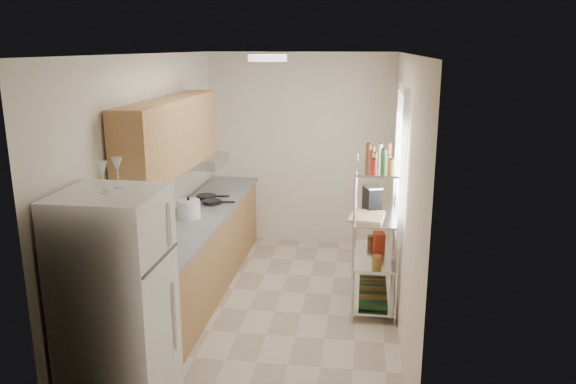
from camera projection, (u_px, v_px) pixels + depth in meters
name	position (u px, v px, depth m)	size (l,w,h in m)	color
room	(274.00, 190.00, 5.50)	(2.52, 4.42, 2.62)	beige
counter_run	(200.00, 251.00, 6.25)	(0.63, 3.51, 0.90)	#AD7F4A
upper_cabinets	(171.00, 135.00, 5.60)	(0.33, 2.20, 0.72)	#AD7F4A
range_hood	(201.00, 161.00, 6.47)	(0.50, 0.60, 0.12)	#B7BABC
window	(400.00, 162.00, 5.60)	(0.06, 1.00, 1.46)	white
bakers_rack	(376.00, 205.00, 5.69)	(0.45, 0.90, 1.73)	silver
ceiling_dome	(268.00, 58.00, 4.89)	(0.34, 0.34, 0.06)	white
refrigerator	(117.00, 306.00, 4.06)	(0.70, 0.70, 1.70)	silver
wine_glass_a	(103.00, 177.00, 3.80)	(0.08, 0.08, 0.22)	silver
wine_glass_b	(118.00, 173.00, 3.93)	(0.08, 0.08, 0.22)	silver
rice_cooker	(189.00, 209.00, 5.94)	(0.24, 0.24, 0.20)	white
frying_pan_large	(206.00, 197.00, 6.72)	(0.24, 0.24, 0.04)	black
frying_pan_small	(212.00, 202.00, 6.48)	(0.21, 0.21, 0.04)	black
cutting_board	(367.00, 217.00, 5.58)	(0.32, 0.42, 0.03)	tan
espresso_machine	(372.00, 198.00, 5.82)	(0.15, 0.22, 0.26)	black
storage_bag	(379.00, 241.00, 6.01)	(0.11, 0.15, 0.18)	#A22D14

